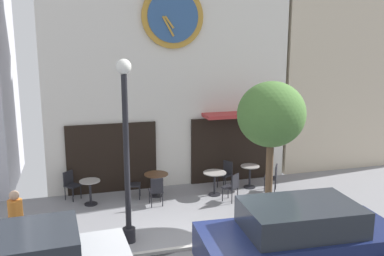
# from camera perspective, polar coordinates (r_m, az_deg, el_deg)

# --- Properties ---
(clock_building) EXTENTS (8.34, 3.53, 10.70)m
(clock_building) POSITION_cam_1_polar(r_m,az_deg,el_deg) (15.05, -3.70, 14.01)
(clock_building) COLOR silver
(clock_building) RESTS_ON ground_plane
(neighbor_building_right) EXTENTS (6.46, 3.89, 11.36)m
(neighbor_building_right) POSITION_cam_1_polar(r_m,az_deg,el_deg) (18.88, 19.26, 13.37)
(neighbor_building_right) COLOR beige
(neighbor_building_right) RESTS_ON ground_plane
(street_lamp) EXTENTS (0.36, 0.36, 4.52)m
(street_lamp) POSITION_cam_1_polar(r_m,az_deg,el_deg) (10.16, -8.90, -3.35)
(street_lamp) COLOR black
(street_lamp) RESTS_ON ground_plane
(street_tree) EXTENTS (1.86, 1.68, 3.89)m
(street_tree) POSITION_cam_1_polar(r_m,az_deg,el_deg) (11.38, 10.74, 1.69)
(street_tree) COLOR brown
(street_tree) RESTS_ON ground_plane
(cafe_table_center_right) EXTENTS (0.63, 0.63, 0.77)m
(cafe_table_center_right) POSITION_cam_1_polar(r_m,az_deg,el_deg) (13.28, -13.66, -8.00)
(cafe_table_center_right) COLOR black
(cafe_table_center_right) RESTS_ON ground_plane
(cafe_table_center_left) EXTENTS (0.77, 0.77, 0.75)m
(cafe_table_center_left) POSITION_cam_1_polar(r_m,az_deg,el_deg) (13.62, -4.88, -7.01)
(cafe_table_center_left) COLOR black
(cafe_table_center_left) RESTS_ON ground_plane
(cafe_table_leftmost) EXTENTS (0.75, 0.75, 0.77)m
(cafe_table_leftmost) POSITION_cam_1_polar(r_m,az_deg,el_deg) (13.70, 3.10, -6.86)
(cafe_table_leftmost) COLOR black
(cafe_table_leftmost) RESTS_ON ground_plane
(cafe_table_rightmost) EXTENTS (0.64, 0.64, 0.77)m
(cafe_table_rightmost) POSITION_cam_1_polar(r_m,az_deg,el_deg) (14.50, 7.86, -6.07)
(cafe_table_rightmost) COLOR black
(cafe_table_rightmost) RESTS_ON ground_plane
(cafe_chair_near_tree) EXTENTS (0.55, 0.55, 0.90)m
(cafe_chair_near_tree) POSITION_cam_1_polar(r_m,az_deg,el_deg) (14.46, 4.66, -5.99)
(cafe_chair_near_tree) COLOR black
(cafe_chair_near_tree) RESTS_ON ground_plane
(cafe_chair_right_end) EXTENTS (0.55, 0.55, 0.90)m
(cafe_chair_right_end) POSITION_cam_1_polar(r_m,az_deg,el_deg) (14.29, 10.94, -6.39)
(cafe_chair_right_end) COLOR black
(cafe_chair_right_end) RESTS_ON ground_plane
(cafe_chair_facing_wall) EXTENTS (0.57, 0.57, 0.90)m
(cafe_chair_facing_wall) POSITION_cam_1_polar(r_m,az_deg,el_deg) (13.89, -16.16, -7.17)
(cafe_chair_facing_wall) COLOR black
(cafe_chair_facing_wall) RESTS_ON ground_plane
(cafe_chair_curbside) EXTENTS (0.56, 0.56, 0.90)m
(cafe_chair_curbside) POSITION_cam_1_polar(r_m,az_deg,el_deg) (13.19, 5.52, -7.76)
(cafe_chair_curbside) COLOR black
(cafe_chair_curbside) RESTS_ON ground_plane
(cafe_chair_mid_row) EXTENTS (0.47, 0.47, 0.90)m
(cafe_chair_mid_row) POSITION_cam_1_polar(r_m,az_deg,el_deg) (13.54, -8.22, -7.32)
(cafe_chair_mid_row) COLOR black
(cafe_chair_mid_row) RESTS_ON ground_plane
(cafe_chair_by_entrance) EXTENTS (0.40, 0.40, 0.90)m
(cafe_chair_by_entrance) POSITION_cam_1_polar(r_m,az_deg,el_deg) (12.84, -4.87, -8.30)
(cafe_chair_by_entrance) COLOR black
(cafe_chair_by_entrance) RESTS_ON ground_plane
(pedestrian_orange) EXTENTS (0.40, 0.40, 1.67)m
(pedestrian_orange) POSITION_cam_1_polar(r_m,az_deg,el_deg) (10.44, -22.71, -12.04)
(pedestrian_orange) COLOR #2D2D38
(pedestrian_orange) RESTS_ON ground_plane
(parked_car_navy) EXTENTS (4.39, 2.21, 1.55)m
(parked_car_navy) POSITION_cam_1_polar(r_m,az_deg,el_deg) (9.57, 14.35, -14.36)
(parked_car_navy) COLOR navy
(parked_car_navy) RESTS_ON ground_plane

